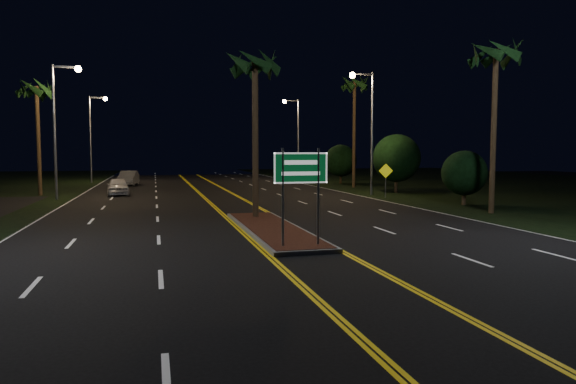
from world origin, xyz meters
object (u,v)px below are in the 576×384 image
object	(u,v)px
palm_left_far	(36,90)
shrub_mid	(396,158)
palm_right_far	(355,85)
streetlight_right_far	(295,130)
shrub_far	(341,161)
car_near	(118,185)
car_far	(128,177)
median_island	(272,229)
streetlight_left_far	(94,128)
shrub_near	(464,173)
warning_sign	(386,176)
streetlight_left_mid	(60,115)
highway_sign	(301,177)
streetlight_right_mid	(367,119)
palm_right_near	(496,54)
palm_median	(255,64)

from	to	relation	value
palm_left_far	shrub_mid	size ratio (longest dim) A/B	1.90
palm_left_far	palm_right_far	world-z (taller)	palm_right_far
streetlight_right_far	shrub_far	xyz separation A→B (m)	(3.19, -6.00, -3.32)
car_near	car_far	world-z (taller)	car_far
shrub_mid	median_island	bearing A→B (deg)	-129.47
streetlight_left_far	shrub_near	world-z (taller)	streetlight_left_far
warning_sign	streetlight_left_mid	bearing A→B (deg)	177.89
warning_sign	shrub_near	bearing A→B (deg)	-57.38
highway_sign	palm_left_far	bearing A→B (deg)	116.92
streetlight_right_far	shrub_near	size ratio (longest dim) A/B	2.73
streetlight_right_mid	palm_right_near	size ratio (longest dim) A/B	0.97
streetlight_right_mid	shrub_mid	xyz separation A→B (m)	(3.39, 2.00, -2.93)
median_island	streetlight_right_mid	distance (m)	19.20
streetlight_right_far	highway_sign	bearing A→B (deg)	-105.15
streetlight_left_mid	shrub_near	size ratio (longest dim) A/B	2.73
palm_left_far	warning_sign	xyz separation A→B (m)	(23.84, -8.32, -6.19)
palm_left_far	shrub_far	bearing A→B (deg)	16.74
shrub_far	car_far	size ratio (longest dim) A/B	0.81
palm_median	palm_left_far	distance (m)	21.69
median_island	shrub_mid	distance (m)	22.18
car_far	warning_sign	xyz separation A→B (m)	(18.06, -18.54, 0.74)
streetlight_right_mid	palm_right_far	distance (m)	9.00
streetlight_right_far	streetlight_left_far	bearing A→B (deg)	174.62
streetlight_right_mid	palm_median	world-z (taller)	streetlight_right_mid
streetlight_left_far	palm_left_far	xyz separation A→B (m)	(-2.19, -16.00, 2.09)
palm_right_far	warning_sign	world-z (taller)	palm_right_far
shrub_near	shrub_mid	world-z (taller)	shrub_mid
palm_median	palm_left_far	bearing A→B (deg)	126.18
streetlight_left_mid	warning_sign	size ratio (longest dim) A/B	3.75
median_island	shrub_near	distance (m)	15.32
streetlight_right_mid	palm_median	distance (m)	15.73
shrub_far	streetlight_right_far	bearing A→B (deg)	117.98
streetlight_right_far	palm_median	xyz separation A→B (m)	(-10.61, -31.50, 1.62)
streetlight_right_mid	warning_sign	world-z (taller)	streetlight_right_mid
palm_right_near	warning_sign	world-z (taller)	palm_right_near
streetlight_left_mid	palm_right_far	distance (m)	24.42
highway_sign	palm_left_far	distance (m)	28.77
highway_sign	streetlight_right_mid	world-z (taller)	streetlight_right_mid
streetlight_left_far	palm_right_near	size ratio (longest dim) A/B	0.97
car_near	shrub_far	bearing A→B (deg)	18.95
streetlight_left_far	shrub_mid	xyz separation A→B (m)	(24.61, -20.00, -2.93)
palm_median	warning_sign	world-z (taller)	palm_median
palm_right_far	streetlight_left_mid	bearing A→B (deg)	-165.63
streetlight_left_mid	streetlight_right_far	size ratio (longest dim) A/B	1.00
car_near	palm_right_near	bearing A→B (deg)	-44.93
palm_right_far	warning_sign	size ratio (longest dim) A/B	4.29
streetlight_right_mid	median_island	bearing A→B (deg)	-125.28
streetlight_right_mid	car_near	size ratio (longest dim) A/B	1.97
palm_median	palm_right_far	size ratio (longest dim) A/B	0.81
shrub_mid	palm_right_far	bearing A→B (deg)	101.31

